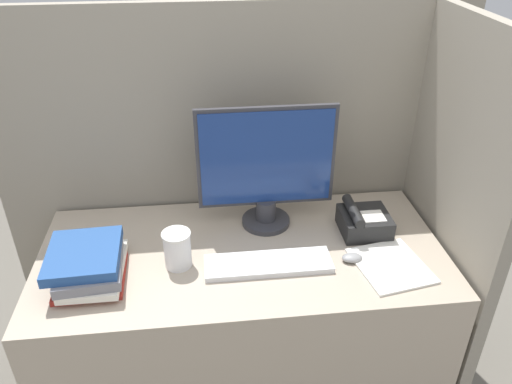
# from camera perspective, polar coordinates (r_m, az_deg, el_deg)

# --- Properties ---
(cubicle_panel_rear) EXTENTS (1.83, 0.04, 1.54)m
(cubicle_panel_rear) POSITION_cam_1_polar(r_m,az_deg,el_deg) (2.09, -2.53, -0.28)
(cubicle_panel_rear) COLOR gray
(cubicle_panel_rear) RESTS_ON ground_plane
(cubicle_panel_right) EXTENTS (0.04, 0.74, 1.54)m
(cubicle_panel_right) POSITION_cam_1_polar(r_m,az_deg,el_deg) (1.99, 20.46, -4.08)
(cubicle_panel_right) COLOR gray
(cubicle_panel_right) RESTS_ON ground_plane
(desk) EXTENTS (1.43, 0.68, 0.76)m
(desk) POSITION_cam_1_polar(r_m,az_deg,el_deg) (2.03, -1.43, -15.29)
(desk) COLOR tan
(desk) RESTS_ON ground_plane
(monitor) EXTENTS (0.50, 0.18, 0.47)m
(monitor) POSITION_cam_1_polar(r_m,az_deg,el_deg) (1.80, 1.19, 2.53)
(monitor) COLOR #333338
(monitor) RESTS_ON desk
(keyboard) EXTENTS (0.43, 0.13, 0.02)m
(keyboard) POSITION_cam_1_polar(r_m,az_deg,el_deg) (1.70, 1.41, -8.21)
(keyboard) COLOR silver
(keyboard) RESTS_ON desk
(mouse) EXTENTS (0.07, 0.05, 0.03)m
(mouse) POSITION_cam_1_polar(r_m,az_deg,el_deg) (1.75, 10.92, -7.39)
(mouse) COLOR gray
(mouse) RESTS_ON desk
(coffee_cup) EXTENTS (0.10, 0.10, 0.13)m
(coffee_cup) POSITION_cam_1_polar(r_m,az_deg,el_deg) (1.70, -8.97, -6.47)
(coffee_cup) COLOR white
(coffee_cup) RESTS_ON desk
(book_stack) EXTENTS (0.24, 0.29, 0.11)m
(book_stack) POSITION_cam_1_polar(r_m,az_deg,el_deg) (1.71, -18.56, -7.91)
(book_stack) COLOR maroon
(book_stack) RESTS_ON desk
(desk_telephone) EXTENTS (0.18, 0.18, 0.11)m
(desk_telephone) POSITION_cam_1_polar(r_m,az_deg,el_deg) (1.89, 12.18, -3.31)
(desk_telephone) COLOR black
(desk_telephone) RESTS_ON desk
(paper_pile) EXTENTS (0.26, 0.29, 0.01)m
(paper_pile) POSITION_cam_1_polar(r_m,az_deg,el_deg) (1.76, 15.15, -8.12)
(paper_pile) COLOR white
(paper_pile) RESTS_ON desk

